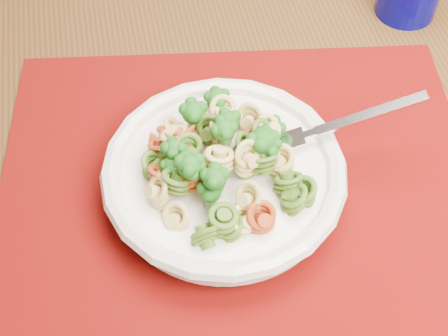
{
  "coord_description": "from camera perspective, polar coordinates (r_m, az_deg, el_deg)",
  "views": [
    {
      "loc": [
        -0.43,
        -0.1,
        1.26
      ],
      "look_at": [
        -0.41,
        0.26,
        0.78
      ],
      "focal_mm": 50.0,
      "sensor_mm": 36.0,
      "label": 1
    }
  ],
  "objects": [
    {
      "name": "pasta_broccoli_heap",
      "position": [
        0.59,
        0.0,
        0.34
      ],
      "size": [
        0.2,
        0.2,
        0.06
      ],
      "primitive_type": null,
      "color": "#DEC36E",
      "rests_on": "pasta_bowl"
    },
    {
      "name": "placemat",
      "position": [
        0.64,
        1.3,
        -1.22
      ],
      "size": [
        0.49,
        0.39,
        0.0
      ],
      "primitive_type": "cube",
      "rotation": [
        0.0,
        0.0,
        -0.02
      ],
      "color": "#600904",
      "rests_on": "dining_table"
    },
    {
      "name": "dining_table",
      "position": [
        0.8,
        -6.45,
        2.43
      ],
      "size": [
        1.57,
        1.12,
        0.74
      ],
      "rotation": [
        0.0,
        0.0,
        0.13
      ],
      "color": "#4D3015",
      "rests_on": "ground"
    },
    {
      "name": "pasta_bowl",
      "position": [
        0.61,
        0.0,
        -0.64
      ],
      "size": [
        0.24,
        0.24,
        0.05
      ],
      "color": "white",
      "rests_on": "placemat"
    },
    {
      "name": "fork",
      "position": [
        0.62,
        6.19,
        2.6
      ],
      "size": [
        0.18,
        0.04,
        0.08
      ],
      "primitive_type": null,
      "rotation": [
        0.0,
        -0.35,
        0.07
      ],
      "color": "silver",
      "rests_on": "pasta_bowl"
    }
  ]
}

